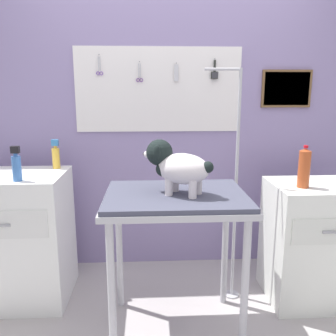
# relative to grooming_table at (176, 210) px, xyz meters

# --- Properties ---
(rear_wall_panel) EXTENTS (4.00, 0.11, 2.30)m
(rear_wall_panel) POSITION_rel_grooming_table_xyz_m (0.01, 0.95, 0.36)
(rear_wall_panel) COLOR #8D7EAE
(rear_wall_panel) RESTS_ON ground
(grooming_table) EXTENTS (0.86, 0.65, 0.91)m
(grooming_table) POSITION_rel_grooming_table_xyz_m (0.00, 0.00, 0.00)
(grooming_table) COLOR #B7B7BC
(grooming_table) RESTS_ON ground
(grooming_arm) EXTENTS (0.29, 0.11, 1.65)m
(grooming_arm) POSITION_rel_grooming_table_xyz_m (0.44, 0.34, -0.03)
(grooming_arm) COLOR #B7B7BC
(grooming_arm) RESTS_ON ground
(dog) EXTENTS (0.42, 0.32, 0.32)m
(dog) POSITION_rel_grooming_table_xyz_m (0.00, -0.01, 0.27)
(dog) COLOR white
(dog) RESTS_ON grooming_table
(counter_left) EXTENTS (0.80, 0.58, 0.94)m
(counter_left) POSITION_rel_grooming_table_xyz_m (-1.16, 0.42, -0.33)
(counter_left) COLOR white
(counter_left) RESTS_ON ground
(cabinet_right) EXTENTS (0.68, 0.54, 0.87)m
(cabinet_right) POSITION_rel_grooming_table_xyz_m (1.04, 0.30, -0.37)
(cabinet_right) COLOR white
(cabinet_right) RESTS_ON ground
(conditioner_bottle) EXTENTS (0.06, 0.06, 0.22)m
(conditioner_bottle) POSITION_rel_grooming_table_xyz_m (-0.85, 0.60, 0.23)
(conditioner_bottle) COLOR gold
(conditioner_bottle) RESTS_ON counter_left
(pump_bottle_white) EXTENTS (0.06, 0.06, 0.23)m
(pump_bottle_white) POSITION_rel_grooming_table_xyz_m (-1.00, 0.23, 0.23)
(pump_bottle_white) COLOR #3E72BB
(pump_bottle_white) RESTS_ON counter_left
(soda_bottle) EXTENTS (0.08, 0.08, 0.29)m
(soda_bottle) POSITION_rel_grooming_table_xyz_m (0.88, 0.23, 0.20)
(soda_bottle) COLOR #B04A22
(soda_bottle) RESTS_ON cabinet_right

